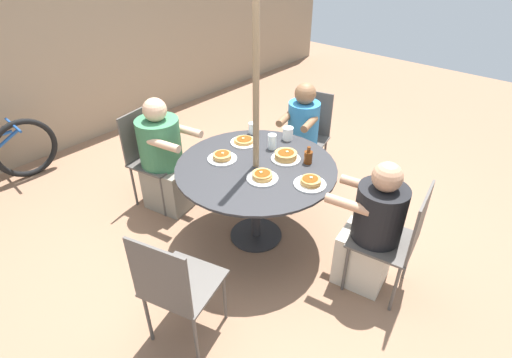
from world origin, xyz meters
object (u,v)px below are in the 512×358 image
Objects in this scene: patio_chair_north at (174,284)px; pancake_plate_e at (244,141)px; diner_south at (301,140)px; patio_chair_east at (397,236)px; patio_chair_west at (149,153)px; drinking_glass_b at (252,128)px; pancake_plate_b at (310,182)px; syrup_bottle at (308,157)px; patio_chair_south at (308,131)px; drinking_glass_a at (272,142)px; diner_west at (165,161)px; pancake_plate_c at (222,157)px; pancake_plate_a at (262,177)px; diner_east at (371,232)px; pancake_plate_d at (286,156)px; patio_table at (256,177)px; coffee_cup at (288,133)px.

patio_chair_north is 1.53m from pancake_plate_e.
diner_south is 0.79m from pancake_plate_e.
patio_chair_east is 1.52m from pancake_plate_e.
patio_chair_west reaches higher than drinking_glass_b.
pancake_plate_b is 0.33m from syrup_bottle.
patio_chair_south is 0.90m from drinking_glass_a.
diner_west is at bearing 119.95° from drinking_glass_a.
patio_chair_north is 1.60m from diner_west.
patio_chair_east reaches higher than pancake_plate_c.
pancake_plate_b is at bearing -111.89° from drinking_glass_b.
diner_west reaches higher than pancake_plate_a.
diner_east is 1.13m from drinking_glass_a.
diner_east is 1.35m from pancake_plate_e.
pancake_plate_c is 2.38× the size of drinking_glass_b.
pancake_plate_d is (0.35, -0.40, 0.01)m from pancake_plate_c.
diner_east is 0.98× the size of diner_south.
pancake_plate_a is at bearing -132.89° from drinking_glass_b.
patio_chair_south is at bearing 13.36° from patio_table.
pancake_plate_a is at bearing 82.69° from diner_west.
pancake_plate_d is 0.19m from syrup_bottle.
patio_chair_west is 3.84× the size of pancake_plate_e.
drinking_glass_a reaches higher than coffee_cup.
patio_chair_east is 1.00× the size of patio_chair_west.
patio_chair_south is at bearing 135.96° from patio_chair_west.
patio_chair_south reaches higher than pancake_plate_d.
patio_chair_south is at bearing 34.96° from pancake_plate_b.
pancake_plate_e is (1.36, 0.66, 0.22)m from patio_chair_north.
patio_chair_east is at bearing -98.30° from drinking_glass_b.
patio_chair_east is at bearing 88.94° from patio_chair_west.
diner_south is 1.52m from patio_chair_west.
pancake_plate_e is (0.42, -0.64, 0.26)m from diner_west.
patio_chair_west reaches higher than coffee_cup.
patio_chair_east is (0.19, -1.16, -0.10)m from patio_table.
patio_table is 1.18m from patio_chair_south.
patio_chair_east is at bearing -90.00° from diner_east.
pancake_plate_a is at bearing 99.36° from diner_east.
pancake_plate_b is at bearing -115.83° from pancake_plate_d.
diner_west is at bearing 90.00° from patio_chair_west.
diner_west is 0.89m from drinking_glass_b.
syrup_bottle reaches higher than pancake_plate_c.
patio_chair_east and patio_chair_south have the same top height.
pancake_plate_e is at bearing 55.90° from pancake_plate_a.
patio_table is 1.18× the size of diner_west.
diner_west reaches higher than diner_south.
diner_east is 7.36× the size of syrup_bottle.
diner_south is (0.78, 1.39, -0.02)m from patio_chair_east.
syrup_bottle reaches higher than pancake_plate_b.
patio_chair_north is at bearing -164.21° from drinking_glass_a.
pancake_plate_b is 0.97m from drinking_glass_b.
pancake_plate_c is (0.09, -0.70, 0.27)m from diner_west.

